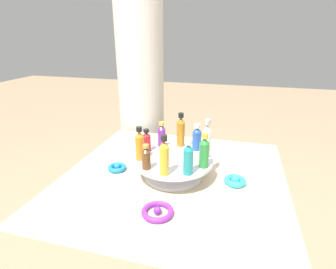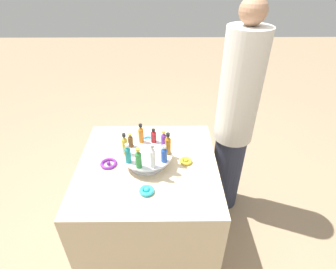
# 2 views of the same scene
# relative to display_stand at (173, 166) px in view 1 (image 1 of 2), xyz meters

# --- Properties ---
(party_table) EXTENTS (0.86, 0.86, 0.72)m
(party_table) POSITION_rel_display_stand_xyz_m (0.00, 0.00, -0.41)
(party_table) COLOR beige
(party_table) RESTS_ON ground_plane
(display_stand) EXTENTS (0.31, 0.31, 0.08)m
(display_stand) POSITION_rel_display_stand_xyz_m (0.00, 0.00, 0.00)
(display_stand) COLOR silver
(display_stand) RESTS_ON party_table
(bottle_teal) EXTENTS (0.03, 0.03, 0.13)m
(bottle_teal) POSITION_rel_display_stand_xyz_m (-0.08, 0.10, 0.09)
(bottle_teal) COLOR teal
(bottle_teal) RESTS_ON display_stand
(bottle_green) EXTENTS (0.04, 0.04, 0.13)m
(bottle_green) POSITION_rel_display_stand_xyz_m (-0.12, 0.04, 0.09)
(bottle_green) COLOR #288438
(bottle_green) RESTS_ON display_stand
(bottle_clear) EXTENTS (0.03, 0.03, 0.15)m
(bottle_clear) POSITION_rel_display_stand_xyz_m (-0.12, -0.04, 0.10)
(bottle_clear) COLOR silver
(bottle_clear) RESTS_ON display_stand
(bottle_blue) EXTENTS (0.04, 0.04, 0.11)m
(bottle_blue) POSITION_rel_display_stand_xyz_m (-0.07, -0.10, 0.08)
(bottle_blue) COLOR #234CAD
(bottle_blue) RESTS_ON display_stand
(bottle_amber) EXTENTS (0.03, 0.03, 0.14)m
(bottle_amber) POSITION_rel_display_stand_xyz_m (0.00, -0.13, 0.10)
(bottle_amber) COLOR #AD6B19
(bottle_amber) RESTS_ON display_stand
(bottle_purple) EXTENTS (0.03, 0.03, 0.11)m
(bottle_purple) POSITION_rel_display_stand_xyz_m (0.08, -0.10, 0.08)
(bottle_purple) COLOR #702D93
(bottle_purple) RESTS_ON display_stand
(bottle_red) EXTENTS (0.03, 0.03, 0.09)m
(bottle_red) POSITION_rel_display_stand_xyz_m (0.12, -0.04, 0.08)
(bottle_red) COLOR #B21E23
(bottle_red) RESTS_ON display_stand
(bottle_orange) EXTENTS (0.03, 0.03, 0.13)m
(bottle_orange) POSITION_rel_display_stand_xyz_m (0.12, 0.04, 0.09)
(bottle_orange) COLOR orange
(bottle_orange) RESTS_ON display_stand
(bottle_brown) EXTENTS (0.03, 0.03, 0.09)m
(bottle_brown) POSITION_rel_display_stand_xyz_m (0.07, 0.10, 0.07)
(bottle_brown) COLOR brown
(bottle_brown) RESTS_ON display_stand
(bottle_gold) EXTENTS (0.03, 0.03, 0.14)m
(bottle_gold) POSITION_rel_display_stand_xyz_m (-0.00, 0.13, 0.10)
(bottle_gold) COLOR gold
(bottle_gold) RESTS_ON display_stand
(ribbon_bow_teal) EXTENTS (0.08, 0.08, 0.03)m
(ribbon_bow_teal) POSITION_rel_display_stand_xyz_m (-0.24, -0.01, -0.04)
(ribbon_bow_teal) COLOR #2DB7CC
(ribbon_bow_teal) RESTS_ON party_table
(ribbon_bow_gold) EXTENTS (0.08, 0.08, 0.03)m
(ribbon_bow_gold) POSITION_rel_display_stand_xyz_m (0.01, -0.24, -0.04)
(ribbon_bow_gold) COLOR gold
(ribbon_bow_gold) RESTS_ON party_table
(ribbon_bow_blue) EXTENTS (0.08, 0.08, 0.03)m
(ribbon_bow_blue) POSITION_rel_display_stand_xyz_m (0.24, 0.01, -0.04)
(ribbon_bow_blue) COLOR blue
(ribbon_bow_blue) RESTS_ON party_table
(ribbon_bow_purple) EXTENTS (0.10, 0.10, 0.03)m
(ribbon_bow_purple) POSITION_rel_display_stand_xyz_m (-0.01, 0.24, -0.04)
(ribbon_bow_purple) COLOR purple
(ribbon_bow_purple) RESTS_ON party_table
(person_figure) EXTENTS (0.27, 0.27, 1.61)m
(person_figure) POSITION_rel_display_stand_xyz_m (0.35, -0.61, 0.04)
(person_figure) COLOR #282D42
(person_figure) RESTS_ON ground_plane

